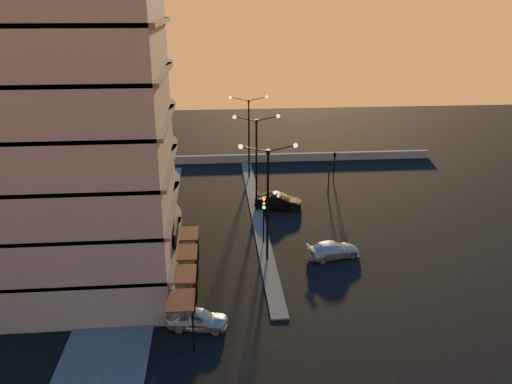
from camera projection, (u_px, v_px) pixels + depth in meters
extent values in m
plane|color=black|center=(267.00, 260.00, 39.44)|extent=(120.00, 120.00, 0.00)
cube|color=#454542|center=(139.00, 242.00, 42.31)|extent=(5.00, 40.00, 0.12)
cube|color=#454542|center=(256.00, 210.00, 48.73)|extent=(1.20, 36.00, 0.12)
cube|color=slate|center=(261.00, 158.00, 63.63)|extent=(44.00, 0.50, 1.00)
cylinder|color=slate|center=(72.00, 101.00, 35.75)|extent=(14.00, 14.00, 25.00)
cube|color=slate|center=(51.00, 115.00, 31.09)|extent=(14.00, 10.00, 25.00)
cylinder|color=black|center=(90.00, 237.00, 39.63)|extent=(14.16, 14.16, 2.40)
cube|color=black|center=(176.00, 233.00, 35.76)|extent=(0.15, 3.20, 1.20)
cylinder|color=black|center=(268.00, 208.00, 37.83)|extent=(0.18, 0.18, 9.00)
cube|color=black|center=(268.00, 152.00, 36.27)|extent=(0.25, 0.25, 0.35)
sphere|color=#FFE5B2|center=(241.00, 147.00, 35.95)|extent=(0.32, 0.32, 0.32)
sphere|color=#FFE5B2|center=(295.00, 145.00, 36.27)|extent=(0.32, 0.32, 0.32)
cylinder|color=black|center=(256.00, 167.00, 47.15)|extent=(0.18, 0.18, 9.00)
cube|color=black|center=(256.00, 121.00, 45.58)|extent=(0.25, 0.25, 0.35)
sphere|color=#FFE5B2|center=(234.00, 117.00, 45.26)|extent=(0.32, 0.32, 0.32)
sphere|color=#FFE5B2|center=(278.00, 116.00, 45.58)|extent=(0.32, 0.32, 0.32)
cylinder|color=black|center=(249.00, 140.00, 56.46)|extent=(0.18, 0.18, 9.00)
cube|color=black|center=(249.00, 101.00, 54.89)|extent=(0.25, 0.25, 0.35)
sphere|color=#FFE5B2|center=(230.00, 97.00, 54.57)|extent=(0.32, 0.32, 0.32)
sphere|color=#FFE5B2|center=(267.00, 97.00, 54.89)|extent=(0.32, 0.32, 0.32)
cylinder|color=black|center=(263.00, 226.00, 41.66)|extent=(0.12, 0.12, 3.20)
cube|color=black|center=(264.00, 203.00, 40.73)|extent=(0.28, 0.16, 1.00)
sphere|color=#FF0C05|center=(264.00, 199.00, 40.51)|extent=(0.20, 0.20, 0.20)
sphere|color=orange|center=(264.00, 203.00, 40.63)|extent=(0.20, 0.20, 0.20)
sphere|color=#0CFF26|center=(264.00, 207.00, 40.76)|extent=(0.20, 0.20, 0.20)
cylinder|color=black|center=(329.00, 181.00, 52.61)|extent=(0.12, 0.12, 2.80)
imported|color=black|center=(329.00, 165.00, 51.97)|extent=(0.13, 0.16, 0.80)
cylinder|color=black|center=(334.00, 169.00, 56.45)|extent=(0.12, 0.12, 2.80)
imported|color=black|center=(335.00, 154.00, 55.81)|extent=(0.42, 1.99, 0.80)
imported|color=#A9ABB1|center=(197.00, 319.00, 31.03)|extent=(4.04, 2.22, 1.30)
imported|color=black|center=(278.00, 201.00, 49.07)|extent=(4.83, 2.59, 1.51)
imported|color=#B1B3B9|center=(333.00, 250.00, 39.72)|extent=(4.59, 2.67, 1.25)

